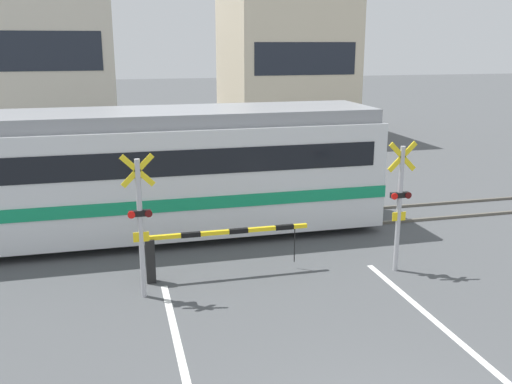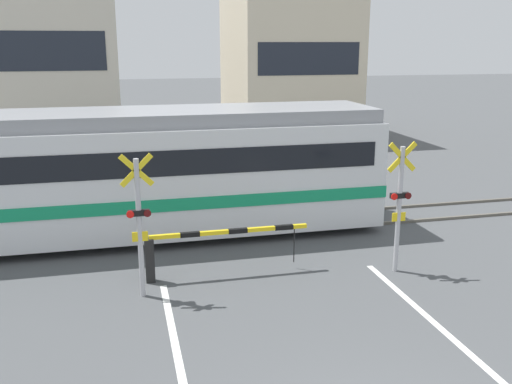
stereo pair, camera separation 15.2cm
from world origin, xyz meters
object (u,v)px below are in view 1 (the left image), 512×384
(crossing_barrier_near, at_px, (194,245))
(crossing_signal_right, at_px, (400,201))
(crossing_signal_left, at_px, (140,220))
(commuter_train, at_px, (13,177))
(pedestrian, at_px, (217,158))
(crossing_barrier_far, at_px, (270,178))

(crossing_barrier_near, distance_m, crossing_signal_right, 4.72)
(crossing_barrier_near, bearing_deg, crossing_signal_left, -148.99)
(commuter_train, bearing_deg, crossing_signal_left, -53.46)
(commuter_train, xyz_separation_m, pedestrian, (6.17, 4.98, -0.78))
(crossing_signal_left, bearing_deg, crossing_signal_right, 0.00)
(crossing_signal_left, height_order, crossing_signal_right, same)
(commuter_train, height_order, pedestrian, commuter_train)
(crossing_signal_left, xyz_separation_m, pedestrian, (3.22, 8.96, -0.62))
(commuter_train, bearing_deg, crossing_signal_right, -24.57)
(commuter_train, distance_m, pedestrian, 7.97)
(crossing_signal_right, bearing_deg, crossing_barrier_far, 100.11)
(crossing_barrier_far, bearing_deg, crossing_signal_right, -79.89)
(crossing_signal_right, relative_size, pedestrian, 1.68)
(crossing_signal_right, distance_m, pedestrian, 9.33)
(crossing_signal_right, xyz_separation_m, pedestrian, (-2.53, 8.96, -0.62))
(commuter_train, distance_m, crossing_barrier_near, 5.37)
(crossing_signal_left, xyz_separation_m, crossing_signal_right, (5.75, 0.00, 0.00))
(commuter_train, relative_size, crossing_barrier_far, 5.20)
(pedestrian, bearing_deg, crossing_signal_left, -109.79)
(crossing_barrier_near, xyz_separation_m, pedestrian, (2.05, 8.25, 0.28))
(crossing_barrier_near, distance_m, crossing_signal_left, 1.64)
(commuter_train, height_order, crossing_barrier_near, commuter_train)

